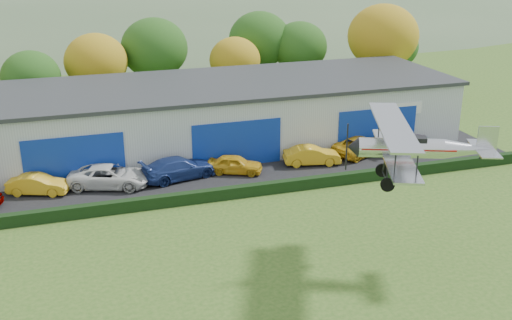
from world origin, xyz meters
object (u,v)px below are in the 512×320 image
object	(u,v)px
biplane	(414,146)
car_7	(404,141)
car_4	(235,164)
car_5	(312,155)
car_2	(110,176)
car_1	(38,184)
car_6	(362,145)
hangar	(217,113)
car_3	(179,168)

from	to	relation	value
biplane	car_7	bearing A→B (deg)	80.72
car_4	car_5	distance (m)	6.20
car_2	car_7	bearing A→B (deg)	-70.69
car_1	car_5	world-z (taller)	car_5
car_4	car_2	bearing A→B (deg)	113.44
car_1	biplane	xyz separation A→B (m)	(19.34, -15.59, 5.85)
car_4	car_6	world-z (taller)	car_6
car_1	car_4	distance (m)	14.01
hangar	car_3	world-z (taller)	hangar
biplane	car_1	bearing A→B (deg)	162.52
car_1	car_6	xyz separation A→B (m)	(25.04, 0.54, 0.06)
car_1	car_7	bearing A→B (deg)	-70.09
car_5	car_6	world-z (taller)	car_6
car_1	car_6	world-z (taller)	car_6
hangar	biplane	xyz separation A→B (m)	(4.75, -22.68, 3.93)
car_3	car_7	bearing A→B (deg)	-101.67
car_3	car_6	world-z (taller)	car_3
hangar	car_3	distance (m)	8.90
car_6	hangar	bearing A→B (deg)	36.33
hangar	car_1	bearing A→B (deg)	-154.07
car_1	car_6	distance (m)	25.04
car_5	biplane	size ratio (longest dim) A/B	0.51
car_2	car_4	world-z (taller)	car_2
car_1	car_2	xyz separation A→B (m)	(4.81, -0.21, 0.10)
hangar	car_1	distance (m)	16.33
car_2	car_3	distance (m)	4.96
car_3	biplane	xyz separation A→B (m)	(9.56, -15.42, 5.73)
biplane	car_2	bearing A→B (deg)	154.75
hangar	biplane	bearing A→B (deg)	-78.17
car_3	car_6	size ratio (longest dim) A/B	1.05
hangar	biplane	size ratio (longest dim) A/B	4.70
hangar	car_6	world-z (taller)	hangar
car_4	car_7	world-z (taller)	car_7
biplane	car_3	bearing A→B (deg)	143.21
car_1	car_7	distance (m)	28.83
hangar	biplane	distance (m)	23.50
hangar	car_2	world-z (taller)	hangar
car_2	car_6	distance (m)	20.24
car_7	car_4	bearing A→B (deg)	75.59
car_4	car_7	size ratio (longest dim) A/B	0.76
car_7	car_2	bearing A→B (deg)	74.01
car_1	car_7	world-z (taller)	car_7
car_1	biplane	distance (m)	25.52
car_1	car_7	xyz separation A→B (m)	(28.83, 0.41, 0.09)
car_1	car_2	bearing A→B (deg)	-73.34
car_2	biplane	xyz separation A→B (m)	(14.52, -15.39, 5.75)
car_4	car_3	bearing A→B (deg)	111.73
car_5	car_6	size ratio (longest dim) A/B	0.82
car_4	car_6	size ratio (longest dim) A/B	0.76
biplane	car_5	bearing A→B (deg)	108.12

